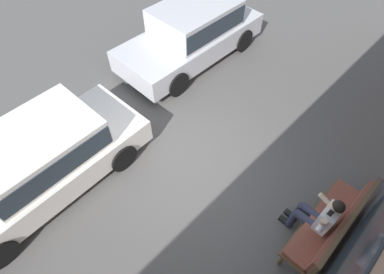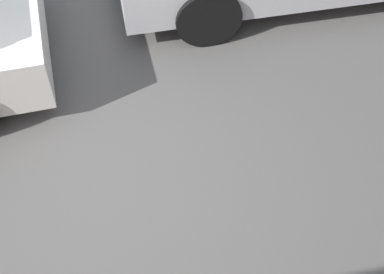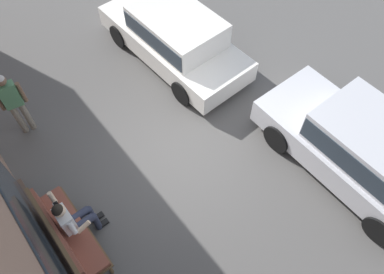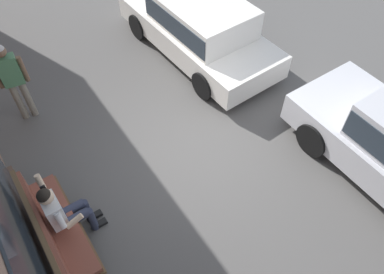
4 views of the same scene
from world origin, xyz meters
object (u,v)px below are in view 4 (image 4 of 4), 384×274
object	(u,v)px
parked_car_mid	(199,25)
pedestrian_standing	(13,77)
person_on_phone	(63,211)
bench	(53,228)

from	to	relation	value
parked_car_mid	pedestrian_standing	size ratio (longest dim) A/B	2.47
person_on_phone	parked_car_mid	bearing A→B (deg)	-58.05
bench	person_on_phone	distance (m)	0.27
person_on_phone	pedestrian_standing	distance (m)	2.96
bench	pedestrian_standing	distance (m)	3.10
bench	pedestrian_standing	size ratio (longest dim) A/B	1.10
person_on_phone	bench	bearing A→B (deg)	112.87
person_on_phone	pedestrian_standing	size ratio (longest dim) A/B	0.80
pedestrian_standing	bench	bearing A→B (deg)	170.54
pedestrian_standing	parked_car_mid	bearing A→B (deg)	-93.73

